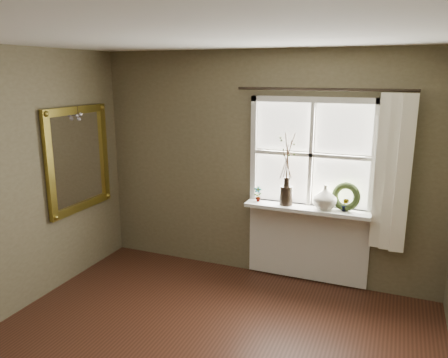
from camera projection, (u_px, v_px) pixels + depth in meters
The scene contains 13 objects.
ceiling at pixel (158, 30), 2.65m from camera, with size 4.50×4.50×0.00m, color silver.
wall_back at pixel (264, 166), 5.03m from camera, with size 4.00×0.10×2.60m, color brown.
window_frame at pixel (311, 155), 4.73m from camera, with size 1.36×0.06×1.24m.
window_sill at pixel (307, 209), 4.77m from camera, with size 1.36×0.26×0.04m, color silver.
window_apron at pixel (307, 243), 4.97m from camera, with size 1.36×0.04×0.88m, color silver.
dark_jug at pixel (286, 195), 4.82m from camera, with size 0.14×0.14×0.21m, color black.
cream_vase at pixel (325, 197), 4.66m from camera, with size 0.25×0.25×0.26m, color beige.
wreath at pixel (346, 200), 4.62m from camera, with size 0.31×0.31×0.07m, color #2F3F1C.
potted_plant_left at pixel (258, 194), 4.94m from camera, with size 0.09×0.06×0.17m, color #2F3F1C.
potted_plant_right at pixel (345, 205), 4.60m from camera, with size 0.08×0.07×0.15m, color #2F3F1C.
curtain at pixel (393, 174), 4.36m from camera, with size 0.36×0.12×1.59m, color white.
curtain_rod at pixel (323, 89), 4.47m from camera, with size 0.03×0.03×1.84m, color black.
gilt_mirror at pixel (78, 159), 4.99m from camera, with size 0.10×1.00×1.20m.
Camera 1 is at (1.42, -2.44, 2.35)m, focal length 35.00 mm.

